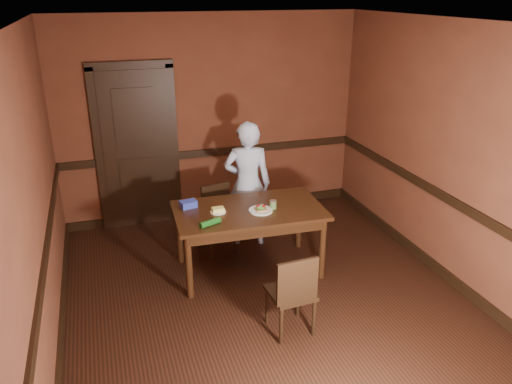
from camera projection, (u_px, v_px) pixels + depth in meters
floor at (266, 298)px, 5.13m from camera, size 4.00×4.50×0.01m
ceiling at (269, 22)px, 4.11m from camera, size 4.00×4.50×0.01m
wall_back at (212, 119)px, 6.60m from camera, size 4.00×0.02×2.70m
wall_front at (407, 317)px, 2.64m from camera, size 4.00×0.02×2.70m
wall_left at (35, 202)px, 4.05m from camera, size 0.02×4.50×2.70m
wall_right at (449, 155)px, 5.19m from camera, size 0.02×4.50×2.70m
dado_back at (213, 152)px, 6.76m from camera, size 4.00×0.03×0.10m
dado_left at (46, 251)px, 4.23m from camera, size 0.03×4.50×0.10m
dado_right at (441, 195)px, 5.36m from camera, size 0.03×4.50×0.10m
baseboard_back at (215, 209)px, 7.08m from camera, size 4.00×0.03×0.12m
baseboard_left at (61, 332)px, 4.55m from camera, size 0.03×4.50×0.12m
baseboard_right at (431, 263)px, 5.68m from camera, size 0.03×4.50×0.12m
door at (137, 146)px, 6.39m from camera, size 1.05×0.07×2.20m
dining_table at (249, 240)px, 5.53m from camera, size 1.65×0.98×0.75m
chair_far at (216, 220)px, 5.94m from camera, size 0.45×0.45×0.80m
chair_near at (291, 291)px, 4.52m from camera, size 0.41×0.41×0.83m
person at (248, 184)px, 6.00m from camera, size 0.64×0.51×1.55m
sandwich_plate at (261, 210)px, 5.32m from camera, size 0.26×0.26×0.06m
sauce_jar at (273, 204)px, 5.38m from camera, size 0.08×0.08×0.09m
cheese_saucer at (218, 211)px, 5.29m from camera, size 0.17×0.17×0.05m
food_tub at (188, 204)px, 5.41m from camera, size 0.20×0.16×0.08m
wrapped_veg at (210, 223)px, 4.99m from camera, size 0.24×0.14×0.06m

